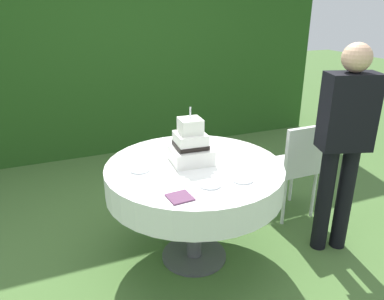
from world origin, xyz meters
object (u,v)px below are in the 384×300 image
object	(u,v)px
serving_plate_right	(140,169)
garden_chair	(297,162)
serving_plate_near	(243,180)
serving_plate_far	(185,144)
cake_table	(194,179)
serving_plate_left	(210,185)
napkin_stack	(180,197)
standing_person	(344,138)
wedding_cake	(190,145)

from	to	relation	value
serving_plate_right	garden_chair	xyz separation A→B (m)	(1.44, 0.15, -0.24)
serving_plate_near	serving_plate_far	size ratio (longest dim) A/B	1.15
cake_table	serving_plate_right	bearing A→B (deg)	171.15
serving_plate_near	garden_chair	world-z (taller)	garden_chair
serving_plate_far	serving_plate_left	world-z (taller)	same
serving_plate_near	serving_plate_far	bearing A→B (deg)	98.01
serving_plate_left	garden_chair	xyz separation A→B (m)	(1.09, 0.54, -0.24)
cake_table	serving_plate_near	distance (m)	0.41
serving_plate_near	napkin_stack	distance (m)	0.46
serving_plate_near	serving_plate_right	world-z (taller)	same
serving_plate_right	standing_person	size ratio (longest dim) A/B	0.09
serving_plate_left	serving_plate_right	distance (m)	0.52
cake_table	serving_plate_right	world-z (taller)	serving_plate_right
cake_table	serving_plate_near	bearing A→B (deg)	-60.67
serving_plate_left	garden_chair	distance (m)	1.24
wedding_cake	serving_plate_left	xyz separation A→B (m)	(-0.03, -0.41, -0.11)
napkin_stack	garden_chair	world-z (taller)	garden_chair
serving_plate_near	serving_plate_left	bearing A→B (deg)	176.05
napkin_stack	serving_plate_far	bearing A→B (deg)	66.34
serving_plate_left	wedding_cake	bearing A→B (deg)	85.49
napkin_stack	standing_person	bearing A→B (deg)	5.07
serving_plate_far	serving_plate_right	size ratio (longest dim) A/B	0.84
napkin_stack	serving_plate_near	bearing A→B (deg)	7.80
garden_chair	standing_person	world-z (taller)	standing_person
serving_plate_far	serving_plate_right	world-z (taller)	same
cake_table	serving_plate_near	world-z (taller)	serving_plate_near
serving_plate_far	serving_plate_right	bearing A→B (deg)	-144.22
serving_plate_far	napkin_stack	bearing A→B (deg)	-113.66
serving_plate_right	garden_chair	world-z (taller)	garden_chair
cake_table	serving_plate_left	world-z (taller)	serving_plate_left
serving_plate_near	serving_plate_left	xyz separation A→B (m)	(-0.22, 0.02, 0.00)
cake_table	serving_plate_far	bearing A→B (deg)	77.33
garden_chair	standing_person	xyz separation A→B (m)	(-0.01, -0.50, 0.39)
napkin_stack	garden_chair	bearing A→B (deg)	24.90
serving_plate_left	napkin_stack	world-z (taller)	serving_plate_left
wedding_cake	standing_person	bearing A→B (deg)	-19.23
standing_person	serving_plate_right	bearing A→B (deg)	166.33
wedding_cake	standing_person	distance (m)	1.11
cake_table	serving_plate_left	size ratio (longest dim) A/B	8.98
serving_plate_near	serving_plate_left	distance (m)	0.22
wedding_cake	garden_chair	size ratio (longest dim) A/B	0.45
serving_plate_near	garden_chair	size ratio (longest dim) A/B	0.15
serving_plate_near	napkin_stack	size ratio (longest dim) A/B	1.00
wedding_cake	serving_plate_right	distance (m)	0.40
serving_plate_far	standing_person	world-z (taller)	standing_person
napkin_stack	garden_chair	xyz separation A→B (m)	(1.32, 0.61, -0.24)
cake_table	garden_chair	xyz separation A→B (m)	(1.06, 0.21, -0.13)
cake_table	napkin_stack	size ratio (longest dim) A/B	9.12
standing_person	napkin_stack	bearing A→B (deg)	-174.93
serving_plate_near	cake_table	bearing A→B (deg)	119.33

